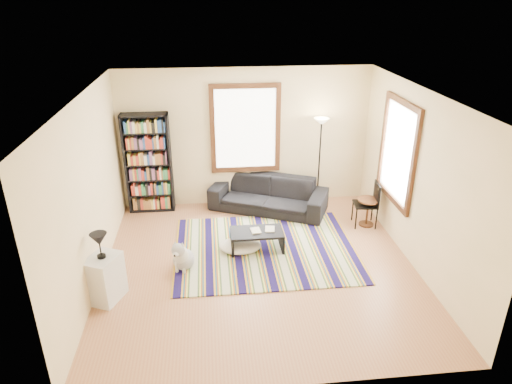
{
  "coord_description": "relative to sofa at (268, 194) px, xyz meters",
  "views": [
    {
      "loc": [
        -0.73,
        -6.28,
        4.15
      ],
      "look_at": [
        0.0,
        0.5,
        1.1
      ],
      "focal_mm": 32.0,
      "sensor_mm": 36.0,
      "label": 1
    }
  ],
  "objects": [
    {
      "name": "white_cabinet",
      "position": [
        -2.72,
        -2.67,
        0.01
      ],
      "size": [
        0.55,
        0.61,
        0.7
      ],
      "primitive_type": "cube",
      "rotation": [
        0.0,
        0.0,
        -0.42
      ],
      "color": "silver",
      "rests_on": "floor"
    },
    {
      "name": "book_b",
      "position": [
        -0.25,
        -1.49,
        0.03
      ],
      "size": [
        0.19,
        0.24,
        0.02
      ],
      "primitive_type": "imported",
      "rotation": [
        0.0,
        0.0,
        -0.15
      ],
      "color": "beige",
      "rests_on": "coffee_table"
    },
    {
      "name": "book_a",
      "position": [
        -0.5,
        -1.54,
        0.03
      ],
      "size": [
        0.23,
        0.18,
        0.02
      ],
      "primitive_type": "imported",
      "rotation": [
        0.0,
        0.0,
        0.11
      ],
      "color": "beige",
      "rests_on": "coffee_table"
    },
    {
      "name": "table_lamp",
      "position": [
        -2.72,
        -2.67,
        0.55
      ],
      "size": [
        0.3,
        0.3,
        0.38
      ],
      "primitive_type": null,
      "rotation": [
        0.0,
        0.0,
        0.27
      ],
      "color": "black",
      "rests_on": "white_cabinet"
    },
    {
      "name": "side_table",
      "position": [
        1.78,
        -0.87,
        -0.07
      ],
      "size": [
        0.49,
        0.49,
        0.54
      ],
      "primitive_type": "cylinder",
      "rotation": [
        0.0,
        0.0,
        -0.26
      ],
      "color": "#4E2A13",
      "rests_on": "floor"
    },
    {
      "name": "bookshelf",
      "position": [
        -2.35,
        0.27,
        0.66
      ],
      "size": [
        0.9,
        0.3,
        2.0
      ],
      "primitive_type": "cube",
      "color": "black",
      "rests_on": "floor"
    },
    {
      "name": "window_back",
      "position": [
        -0.42,
        0.42,
        1.26
      ],
      "size": [
        1.2,
        0.06,
        1.6
      ],
      "primitive_type": "cube",
      "color": "white",
      "rests_on": "wall_back"
    },
    {
      "name": "folding_chair",
      "position": [
        1.73,
        -0.85,
        0.09
      ],
      "size": [
        0.46,
        0.45,
        0.86
      ],
      "primitive_type": "cube",
      "rotation": [
        0.0,
        0.0,
        -0.11
      ],
      "color": "black",
      "rests_on": "floor"
    },
    {
      "name": "wall_front",
      "position": [
        -0.42,
        -4.6,
        1.06
      ],
      "size": [
        5.0,
        0.1,
        2.8
      ],
      "primitive_type": "cube",
      "color": "#FFDDAB",
      "rests_on": "floor"
    },
    {
      "name": "dog",
      "position": [
        -1.64,
        -1.98,
        -0.07
      ],
      "size": [
        0.55,
        0.64,
        0.54
      ],
      "primitive_type": null,
      "rotation": [
        0.0,
        0.0,
        -0.34
      ],
      "color": "silver",
      "rests_on": "floor"
    },
    {
      "name": "floor_lamp",
      "position": [
        1.04,
        0.1,
        0.59
      ],
      "size": [
        0.39,
        0.39,
        1.86
      ],
      "primitive_type": null,
      "rotation": [
        0.0,
        0.0,
        0.41
      ],
      "color": "black",
      "rests_on": "floor"
    },
    {
      "name": "wall_right",
      "position": [
        2.13,
        -2.05,
        1.06
      ],
      "size": [
        0.1,
        5.0,
        2.8
      ],
      "primitive_type": "cube",
      "color": "#FFDDAB",
      "rests_on": "floor"
    },
    {
      "name": "floor",
      "position": [
        -0.42,
        -2.05,
        -0.39
      ],
      "size": [
        5.0,
        5.0,
        0.1
      ],
      "primitive_type": "cube",
      "color": "#AE7A4F",
      "rests_on": "ground"
    },
    {
      "name": "coffee_table",
      "position": [
        -0.4,
        -1.54,
        -0.16
      ],
      "size": [
        0.91,
        0.52,
        0.36
      ],
      "primitive_type": "cube",
      "rotation": [
        0.0,
        0.0,
        -0.02
      ],
      "color": "black",
      "rests_on": "floor"
    },
    {
      "name": "rug",
      "position": [
        -0.26,
        -1.55,
        -0.33
      ],
      "size": [
        3.1,
        2.48,
        0.02
      ],
      "primitive_type": "cube",
      "color": "#130C3F",
      "rests_on": "floor"
    },
    {
      "name": "sofa",
      "position": [
        0.0,
        0.0,
        0.0
      ],
      "size": [
        2.49,
        1.78,
        0.68
      ],
      "primitive_type": "imported",
      "rotation": [
        0.0,
        0.0,
        -0.42
      ],
      "color": "black",
      "rests_on": "floor"
    },
    {
      "name": "wall_left",
      "position": [
        -2.97,
        -2.05,
        1.06
      ],
      "size": [
        0.1,
        5.0,
        2.8
      ],
      "primitive_type": "cube",
      "color": "#FFDDAB",
      "rests_on": "floor"
    },
    {
      "name": "wall_back",
      "position": [
        -0.42,
        0.5,
        1.06
      ],
      "size": [
        5.0,
        0.1,
        2.8
      ],
      "primitive_type": "cube",
      "color": "#FFDDAB",
      "rests_on": "floor"
    },
    {
      "name": "floor_cushion",
      "position": [
        -0.69,
        -1.53,
        -0.25
      ],
      "size": [
        0.82,
        0.68,
        0.18
      ],
      "primitive_type": "ellipsoid",
      "rotation": [
        0.0,
        0.0,
        0.21
      ],
      "color": "white",
      "rests_on": "floor"
    },
    {
      "name": "ceiling",
      "position": [
        -0.42,
        -2.05,
        2.51
      ],
      "size": [
        5.0,
        5.0,
        0.1
      ],
      "primitive_type": "cube",
      "color": "white",
      "rests_on": "floor"
    },
    {
      "name": "window_right",
      "position": [
        2.05,
        -1.25,
        1.26
      ],
      "size": [
        0.06,
        1.2,
        1.6
      ],
      "primitive_type": "cube",
      "color": "white",
      "rests_on": "wall_right"
    }
  ]
}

